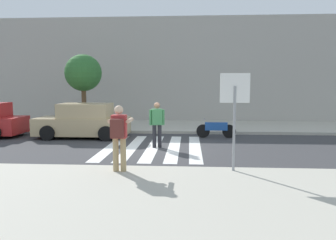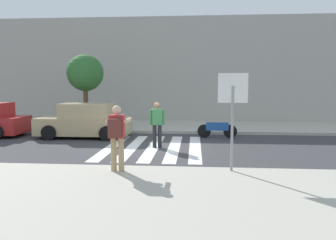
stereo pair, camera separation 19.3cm
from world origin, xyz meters
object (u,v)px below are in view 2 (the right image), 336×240
stop_sign (233,100)px  parked_car_tan (85,121)px  photographer_with_backpack (117,132)px  motorcycle (217,129)px  pedestrian_crossing (157,122)px  street_tree_west (85,73)px

stop_sign → parked_car_tan: (-5.93, 5.82, -1.27)m
stop_sign → parked_car_tan: size_ratio=0.62×
photographer_with_backpack → motorcycle: photographer_with_backpack is taller
stop_sign → photographer_with_backpack: size_ratio=1.48×
pedestrian_crossing → parked_car_tan: size_ratio=0.42×
parked_car_tan → motorcycle: 5.98m
stop_sign → street_tree_west: (-6.55, 7.86, 0.94)m
motorcycle → street_tree_west: street_tree_west is taller
stop_sign → street_tree_west: bearing=129.8°
parked_car_tan → pedestrian_crossing: bearing=-31.5°
stop_sign → parked_car_tan: stop_sign is taller
pedestrian_crossing → motorcycle: 3.50m
parked_car_tan → photographer_with_backpack: bearing=-64.3°
pedestrian_crossing → street_tree_west: size_ratio=0.46×
stop_sign → street_tree_west: size_ratio=0.68×
pedestrian_crossing → street_tree_west: bearing=134.7°
motorcycle → parked_car_tan: bearing=-177.1°
stop_sign → motorcycle: stop_sign is taller
motorcycle → street_tree_west: 7.27m
motorcycle → street_tree_west: (-6.59, 1.75, 2.53)m
photographer_with_backpack → motorcycle: 7.13m
street_tree_west → stop_sign: bearing=-50.2°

